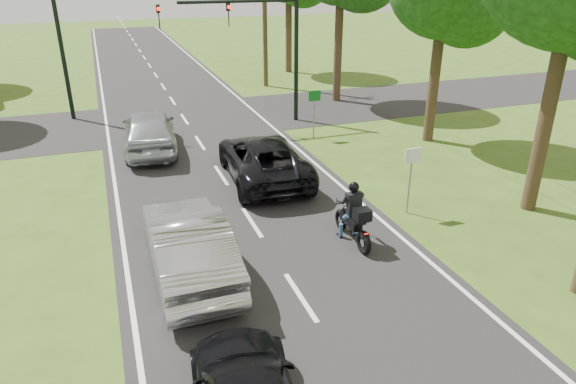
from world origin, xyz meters
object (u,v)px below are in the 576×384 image
Objects in this scene: silver_sedan at (188,244)px; silver_suv at (149,130)px; dark_suv at (263,158)px; sign_white at (412,165)px; traffic_signal at (258,35)px; motorcycle_rider at (354,219)px; sign_green at (314,103)px; utility_pole_far at (265,1)px.

silver_suv is at bearing -90.72° from silver_sedan.
sign_white is (3.34, -4.20, 0.82)m from dark_suv.
traffic_signal is at bearing -114.55° from silver_sedan.
sign_white reaches higher than motorcycle_rider.
dark_suv is 7.85m from traffic_signal.
dark_suv is at bearing -132.92° from sign_green.
sign_green reaches higher than dark_suv.
sign_green is (-1.30, -11.02, -3.49)m from utility_pole_far.
silver_suv is 0.80× the size of traffic_signal.
traffic_signal is (5.41, 2.31, 3.26)m from silver_suv.
motorcycle_rider is at bearing -156.38° from sign_white.
sign_green is at bearing -96.73° from utility_pole_far.
sign_green is at bearing 179.30° from silver_suv.
utility_pole_far is at bearing -104.55° from dark_suv.
traffic_signal is at bearing -109.68° from utility_pole_far.
sign_green is at bearing 88.57° from sign_white.
silver_sedan is 9.81m from silver_suv.
sign_white is at bearing -82.95° from traffic_signal.
utility_pole_far reaches higher than dark_suv.
sign_white is (6.78, -8.71, 0.72)m from silver_suv.
dark_suv is at bearing 100.53° from motorcycle_rider.
motorcycle_rider is 0.41× the size of silver_suv.
dark_suv is (-0.94, 5.25, 0.07)m from motorcycle_rider.
traffic_signal is 8.55m from utility_pole_far.
dark_suv is 6.39m from silver_sedan.
motorcycle_rider is 5.33m from dark_suv.
utility_pole_far is at bearing 79.40° from motorcycle_rider.
traffic_signal is 11.39m from sign_white.
sign_white is at bearing 131.97° from dark_suv.
traffic_signal reaches higher than silver_suv.
sign_white is 8.00m from sign_green.
sign_green is (1.56, -3.02, -2.54)m from traffic_signal.
dark_suv is 0.86× the size of traffic_signal.
utility_pole_far is at bearing 85.49° from sign_white.
motorcycle_rider is 9.46m from sign_green.
sign_green reaches higher than silver_sedan.
dark_suv is 1.09× the size of silver_sedan.
silver_sedan is 2.38× the size of sign_white.
sign_green is at bearing -127.94° from silver_sedan.
traffic_signal is (1.97, 6.82, 3.36)m from dark_suv.
silver_suv is at bearing 174.19° from sign_green.
motorcycle_rider is 0.38× the size of dark_suv.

